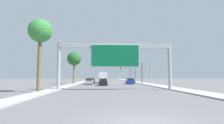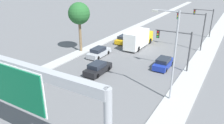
% 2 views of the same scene
% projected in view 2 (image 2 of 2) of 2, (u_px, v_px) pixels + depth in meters
% --- Properties ---
extents(sidewalk_right, '(3.00, 120.00, 0.15)m').
position_uv_depth(sidewalk_right, '(215.00, 36.00, 46.91)').
color(sidewalk_right, '#A8A8A8').
rests_on(sidewalk_right, ground).
extents(median_strip_left, '(2.00, 120.00, 0.15)m').
position_uv_depth(median_strip_left, '(137.00, 26.00, 55.64)').
color(median_strip_left, '#A8A8A8').
rests_on(median_strip_left, ground).
extents(sign_gantry, '(16.89, 0.73, 6.89)m').
position_uv_depth(sign_gantry, '(11.00, 80.00, 15.81)').
color(sign_gantry, '#9EA0A5').
rests_on(sign_gantry, ground).
extents(car_mid_right, '(1.82, 4.47, 1.50)m').
position_uv_depth(car_mid_right, '(164.00, 63.00, 31.00)').
color(car_mid_right, navy).
rests_on(car_mid_right, ground).
extents(car_mid_center, '(1.77, 4.79, 1.49)m').
position_uv_depth(car_mid_center, '(99.00, 52.00, 35.29)').
color(car_mid_center, '#A5A8AD').
rests_on(car_mid_center, ground).
extents(car_near_center, '(1.82, 4.44, 1.49)m').
position_uv_depth(car_near_center, '(124.00, 39.00, 42.26)').
color(car_near_center, gold).
rests_on(car_near_center, ground).
extents(car_near_right, '(1.85, 4.40, 1.52)m').
position_uv_depth(car_near_right, '(98.00, 68.00, 29.24)').
color(car_near_right, black).
rests_on(car_near_right, ground).
extents(truck_box_primary, '(2.31, 8.38, 3.18)m').
position_uv_depth(truck_box_primary, '(138.00, 39.00, 39.40)').
color(truck_box_primary, yellow).
rests_on(truck_box_primary, ground).
extents(traffic_light_near_intersection, '(4.94, 0.32, 5.61)m').
position_uv_depth(traffic_light_near_intersection, '(177.00, 43.00, 29.20)').
color(traffic_light_near_intersection, '#3D3D3F').
rests_on(traffic_light_near_intersection, ground).
extents(traffic_light_mid_block, '(4.94, 0.32, 6.57)m').
position_uv_depth(traffic_light_mid_block, '(195.00, 25.00, 36.89)').
color(traffic_light_mid_block, '#3D3D3F').
rests_on(traffic_light_mid_block, ground).
extents(traffic_light_far_intersection, '(4.04, 0.32, 5.93)m').
position_uv_depth(traffic_light_far_intersection, '(205.00, 18.00, 44.93)').
color(traffic_light_far_intersection, '#3D3D3F').
rests_on(traffic_light_far_intersection, ground).
extents(palm_tree_background, '(3.55, 3.55, 8.32)m').
position_uv_depth(palm_tree_background, '(79.00, 14.00, 35.31)').
color(palm_tree_background, brown).
rests_on(palm_tree_background, ground).
extents(street_lamp_right, '(2.73, 0.28, 9.41)m').
position_uv_depth(street_lamp_right, '(172.00, 50.00, 21.39)').
color(street_lamp_right, '#9EA0A5').
rests_on(street_lamp_right, ground).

